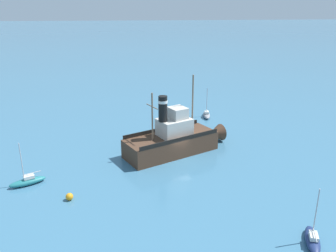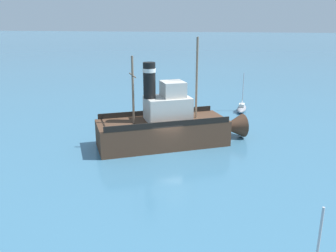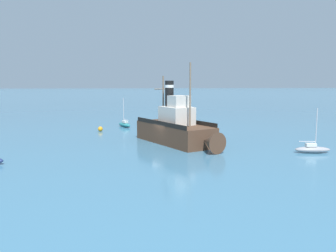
{
  "view_description": "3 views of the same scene",
  "coord_description": "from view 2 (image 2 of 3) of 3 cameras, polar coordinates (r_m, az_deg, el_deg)",
  "views": [
    {
      "loc": [
        40.34,
        -5.15,
        18.87
      ],
      "look_at": [
        -3.44,
        -1.12,
        3.07
      ],
      "focal_mm": 38.0,
      "sensor_mm": 36.0,
      "label": 1
    },
    {
      "loc": [
        29.48,
        5.42,
        11.44
      ],
      "look_at": [
        -2.72,
        -0.62,
        1.54
      ],
      "focal_mm": 38.0,
      "sensor_mm": 36.0,
      "label": 2
    },
    {
      "loc": [
        3.05,
        43.1,
        7.88
      ],
      "look_at": [
        -0.57,
        1.05,
        2.41
      ],
      "focal_mm": 38.0,
      "sensor_mm": 36.0,
      "label": 3
    }
  ],
  "objects": [
    {
      "name": "ground_plane",
      "position": [
        32.08,
        0.18,
        -4.07
      ],
      "size": [
        600.0,
        600.0,
        0.0
      ],
      "primitive_type": "plane",
      "color": "teal"
    },
    {
      "name": "old_tugboat",
      "position": [
        33.27,
        0.14,
        0.03
      ],
      "size": [
        9.62,
        14.34,
        9.9
      ],
      "color": "#4C3323",
      "rests_on": "ground"
    },
    {
      "name": "sailboat_grey",
      "position": [
        46.7,
        11.73,
        2.83
      ],
      "size": [
        3.9,
        1.52,
        4.9
      ],
      "color": "gray",
      "rests_on": "ground"
    }
  ]
}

